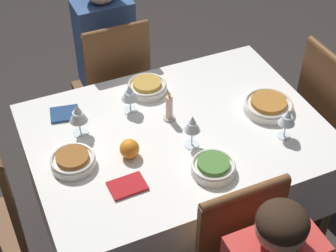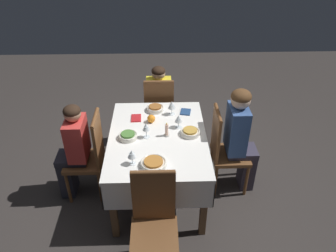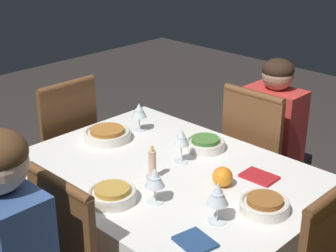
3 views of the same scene
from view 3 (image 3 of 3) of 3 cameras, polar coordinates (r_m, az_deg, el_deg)
The scene contains 16 objects.
dining_table at distance 2.25m, azimuth -0.06°, elevation -7.28°, with size 1.29×0.95×0.73m.
chair_north at distance 2.77m, azimuth 10.12°, elevation -4.37°, with size 0.38×0.38×0.95m.
chair_west at distance 2.91m, azimuth -11.71°, elevation -3.09°, with size 0.38×0.38×0.95m.
person_child_red at distance 2.86m, azimuth 12.02°, elevation -1.93°, with size 0.30×0.33×1.07m.
bowl_south at distance 1.99m, azimuth -6.19°, elevation -7.52°, with size 0.19×0.19×0.06m.
wine_glass_south at distance 1.93m, azimuth -1.48°, elevation -5.85°, with size 0.08×0.08×0.14m.
bowl_east at distance 1.95m, azimuth 10.65°, elevation -8.56°, with size 0.19×0.19×0.06m.
wine_glass_east at distance 1.82m, azimuth 5.52°, elevation -7.59°, with size 0.08×0.08×0.16m.
bowl_north at distance 2.40m, azimuth 4.16°, elevation -1.95°, with size 0.18×0.18×0.06m.
wine_glass_north at distance 2.23m, azimuth 1.50°, elevation -1.36°, with size 0.07×0.07×0.16m.
bowl_west at distance 2.51m, azimuth -6.74°, elevation -0.90°, with size 0.23×0.23×0.06m.
wine_glass_west at distance 2.56m, azimuth -3.22°, elevation 1.67°, with size 0.07×0.07×0.15m.
candle_centerpiece at distance 2.12m, azimuth -1.76°, elevation -4.49°, with size 0.06×0.06×0.15m.
orange_fruit at distance 2.08m, azimuth 6.06°, elevation -5.62°, with size 0.08×0.08×0.08m, color orange.
napkin_red_folded at distance 2.18m, azimuth 10.07°, elevation -5.55°, with size 0.15×0.11×0.01m.
napkin_spare_side at distance 1.76m, azimuth 3.03°, elevation -12.70°, with size 0.15×0.13×0.01m.
Camera 3 is at (1.36, -1.40, 1.76)m, focal length 55.00 mm.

